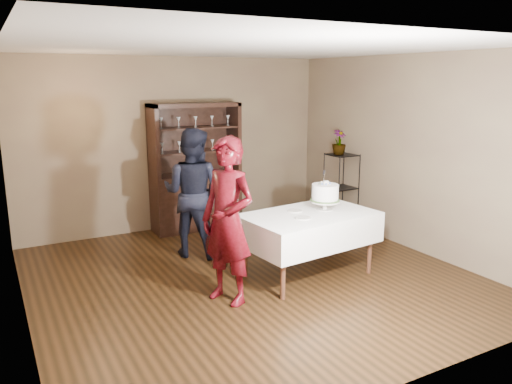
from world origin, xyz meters
TOP-DOWN VIEW (x-y plane):
  - floor at (0.00, 0.00)m, footprint 5.00×5.00m
  - ceiling at (0.00, 0.00)m, footprint 5.00×5.00m
  - back_wall at (0.00, 2.50)m, footprint 5.00×0.02m
  - wall_left at (-2.50, 0.00)m, footprint 0.02×5.00m
  - wall_right at (2.50, 0.00)m, footprint 0.02×5.00m
  - china_hutch at (0.20, 2.25)m, footprint 1.40×0.48m
  - plant_etagere at (2.28, 1.20)m, footprint 0.42×0.42m
  - cake_table at (0.64, -0.27)m, footprint 1.66×1.12m
  - woman at (-0.52, -0.44)m, footprint 0.66×0.77m
  - man at (-0.31, 1.10)m, footprint 1.07×1.06m
  - cake at (0.90, -0.22)m, footprint 0.37×0.37m
  - plate_near at (0.45, -0.42)m, footprint 0.24×0.24m
  - plate_far at (0.54, -0.11)m, footprint 0.23×0.23m
  - potted_plant at (2.23, 1.23)m, footprint 0.24×0.24m

SIDE VIEW (x-z plane):
  - floor at x=0.00m, z-range 0.00..0.00m
  - cake_table at x=0.64m, z-range 0.21..0.99m
  - plant_etagere at x=2.28m, z-range 0.05..1.25m
  - china_hutch at x=0.20m, z-range -0.34..1.66m
  - plate_near at x=0.45m, z-range 0.79..0.80m
  - plate_far at x=0.54m, z-range 0.79..0.80m
  - man at x=-0.31m, z-range 0.00..1.74m
  - woman at x=-0.52m, z-range 0.00..1.79m
  - cake at x=0.90m, z-range 0.74..1.24m
  - back_wall at x=0.00m, z-range 0.00..2.70m
  - wall_left at x=-2.50m, z-range 0.00..2.70m
  - wall_right at x=2.50m, z-range 0.00..2.70m
  - potted_plant at x=2.23m, z-range 1.19..1.58m
  - ceiling at x=0.00m, z-range 2.70..2.70m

